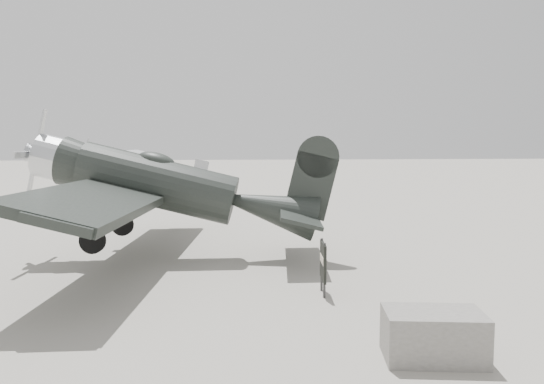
% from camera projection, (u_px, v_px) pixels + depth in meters
% --- Properties ---
extents(ground, '(160.00, 160.00, 0.00)m').
position_uv_depth(ground, '(283.00, 239.00, 17.74)').
color(ground, gray).
rests_on(ground, ground).
extents(lowwing_monoplane, '(8.37, 11.71, 3.77)m').
position_uv_depth(lowwing_monoplane, '(172.00, 188.00, 14.57)').
color(lowwing_monoplane, black).
rests_on(lowwing_monoplane, ground).
extents(highwing_monoplane, '(7.61, 10.72, 3.04)m').
position_uv_depth(highwing_monoplane, '(141.00, 164.00, 32.92)').
color(highwing_monoplane, '#A5A8AA').
rests_on(highwing_monoplane, ground).
extents(equipment_block, '(1.58, 1.12, 0.73)m').
position_uv_depth(equipment_block, '(433.00, 335.00, 7.91)').
color(equipment_block, slate).
rests_on(equipment_block, ground).
extents(sign_board, '(0.12, 0.80, 1.16)m').
position_uv_depth(sign_board, '(323.00, 262.00, 11.25)').
color(sign_board, '#333333').
rests_on(sign_board, ground).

